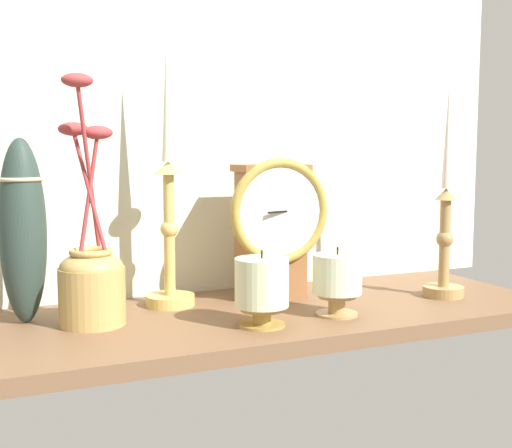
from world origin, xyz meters
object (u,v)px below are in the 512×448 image
(candlestick_tall_center, at_px, (445,228))
(pillar_candle_front, at_px, (337,280))
(brass_vase_jar, at_px, (91,275))
(tall_ceramic_vase, at_px, (23,230))
(mantel_clock, at_px, (273,226))
(candlestick_tall_left, at_px, (169,213))
(pillar_candle_near_clock, at_px, (262,288))

(candlestick_tall_center, relative_size, pillar_candle_front, 3.53)
(candlestick_tall_center, relative_size, brass_vase_jar, 1.05)
(candlestick_tall_center, bearing_deg, tall_ceramic_vase, 171.14)
(mantel_clock, relative_size, pillar_candle_front, 2.26)
(mantel_clock, distance_m, candlestick_tall_left, 0.18)
(pillar_candle_front, bearing_deg, pillar_candle_near_clock, -175.08)
(mantel_clock, distance_m, tall_ceramic_vase, 0.41)
(brass_vase_jar, xyz_separation_m, pillar_candle_near_clock, (0.23, -0.11, -0.02))
(candlestick_tall_left, xyz_separation_m, pillar_candle_near_clock, (0.09, -0.18, -0.10))
(mantel_clock, relative_size, tall_ceramic_vase, 0.89)
(candlestick_tall_center, bearing_deg, mantel_clock, 159.34)
(candlestick_tall_left, bearing_deg, pillar_candle_near_clock, -64.59)
(mantel_clock, xyz_separation_m, pillar_candle_front, (0.04, -0.15, -0.07))
(pillar_candle_front, xyz_separation_m, tall_ceramic_vase, (-0.45, 0.15, 0.08))
(mantel_clock, height_order, pillar_candle_front, mantel_clock)
(brass_vase_jar, distance_m, tall_ceramic_vase, 0.12)
(mantel_clock, relative_size, pillar_candle_near_clock, 2.17)
(pillar_candle_front, relative_size, pillar_candle_near_clock, 0.96)
(pillar_candle_near_clock, bearing_deg, candlestick_tall_center, 8.01)
(candlestick_tall_left, relative_size, tall_ceramic_vase, 1.63)
(candlestick_tall_left, bearing_deg, mantel_clock, -6.56)
(pillar_candle_front, bearing_deg, candlestick_tall_center, 9.71)
(candlestick_tall_left, xyz_separation_m, pillar_candle_front, (0.22, -0.17, -0.10))
(brass_vase_jar, bearing_deg, mantel_clock, 9.08)
(candlestick_tall_center, xyz_separation_m, tall_ceramic_vase, (-0.69, 0.11, 0.02))
(tall_ceramic_vase, bearing_deg, mantel_clock, -0.18)
(brass_vase_jar, height_order, pillar_candle_near_clock, brass_vase_jar)
(pillar_candle_near_clock, height_order, tall_ceramic_vase, tall_ceramic_vase)
(candlestick_tall_left, bearing_deg, candlestick_tall_center, -15.39)
(candlestick_tall_left, height_order, tall_ceramic_vase, candlestick_tall_left)
(candlestick_tall_left, bearing_deg, tall_ceramic_vase, -175.18)
(candlestick_tall_left, bearing_deg, brass_vase_jar, -152.94)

